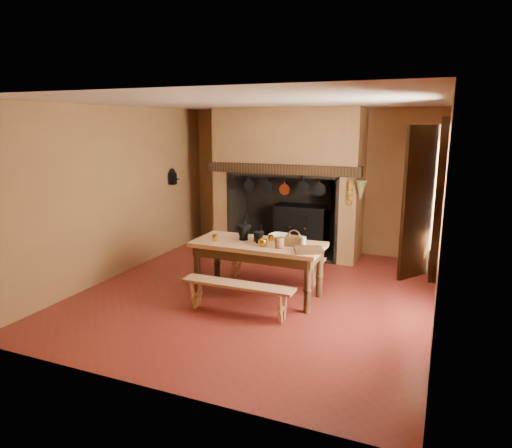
# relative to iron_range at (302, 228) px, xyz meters

# --- Properties ---
(floor) EXTENTS (5.50, 5.50, 0.00)m
(floor) POSITION_rel_iron_range_xyz_m (0.04, -2.45, -0.48)
(floor) COLOR maroon
(floor) RESTS_ON ground
(ceiling) EXTENTS (5.50, 5.50, 0.00)m
(ceiling) POSITION_rel_iron_range_xyz_m (0.04, -2.45, 2.32)
(ceiling) COLOR silver
(ceiling) RESTS_ON back_wall
(back_wall) EXTENTS (5.00, 0.02, 2.80)m
(back_wall) POSITION_rel_iron_range_xyz_m (0.04, 0.30, 0.92)
(back_wall) COLOR brown
(back_wall) RESTS_ON floor
(wall_left) EXTENTS (0.02, 5.50, 2.80)m
(wall_left) POSITION_rel_iron_range_xyz_m (-2.46, -2.45, 0.92)
(wall_left) COLOR brown
(wall_left) RESTS_ON floor
(wall_right) EXTENTS (0.02, 5.50, 2.80)m
(wall_right) POSITION_rel_iron_range_xyz_m (2.54, -2.45, 0.92)
(wall_right) COLOR brown
(wall_right) RESTS_ON floor
(wall_front) EXTENTS (5.00, 0.02, 2.80)m
(wall_front) POSITION_rel_iron_range_xyz_m (0.04, -5.20, 0.92)
(wall_front) COLOR brown
(wall_front) RESTS_ON floor
(chimney_breast) EXTENTS (2.95, 0.96, 2.80)m
(chimney_breast) POSITION_rel_iron_range_xyz_m (-0.26, -0.14, 1.33)
(chimney_breast) COLOR brown
(chimney_breast) RESTS_ON floor
(iron_range) EXTENTS (1.12, 0.55, 1.60)m
(iron_range) POSITION_rel_iron_range_xyz_m (0.00, 0.00, 0.00)
(iron_range) COLOR black
(iron_range) RESTS_ON floor
(hearth_pans) EXTENTS (0.51, 0.62, 0.20)m
(hearth_pans) POSITION_rel_iron_range_xyz_m (-1.01, -0.23, -0.39)
(hearth_pans) COLOR gold
(hearth_pans) RESTS_ON floor
(hanging_pans) EXTENTS (1.92, 0.29, 0.27)m
(hanging_pans) POSITION_rel_iron_range_xyz_m (-0.30, -0.64, 0.88)
(hanging_pans) COLOR black
(hanging_pans) RESTS_ON chimney_breast
(onion_string) EXTENTS (0.12, 0.10, 0.46)m
(onion_string) POSITION_rel_iron_range_xyz_m (1.04, -0.66, 0.85)
(onion_string) COLOR #995D1C
(onion_string) RESTS_ON chimney_breast
(herb_bunch) EXTENTS (0.20, 0.20, 0.35)m
(herb_bunch) POSITION_rel_iron_range_xyz_m (1.22, -0.66, 0.90)
(herb_bunch) COLOR brown
(herb_bunch) RESTS_ON chimney_breast
(window) EXTENTS (0.39, 1.75, 1.76)m
(window) POSITION_rel_iron_range_xyz_m (2.39, -2.85, 1.22)
(window) COLOR white
(window) RESTS_ON wall_right
(wall_coffee_mill) EXTENTS (0.23, 0.16, 0.31)m
(wall_coffee_mill) POSITION_rel_iron_range_xyz_m (-2.38, -0.90, 1.03)
(wall_coffee_mill) COLOR black
(wall_coffee_mill) RESTS_ON wall_left
(work_table) EXTENTS (1.90, 0.84, 0.82)m
(work_table) POSITION_rel_iron_range_xyz_m (0.11, -2.56, 0.21)
(work_table) COLOR #A1784A
(work_table) RESTS_ON floor
(bench_front) EXTENTS (1.55, 0.27, 0.44)m
(bench_front) POSITION_rel_iron_range_xyz_m (0.11, -3.28, -0.16)
(bench_front) COLOR #A1784A
(bench_front) RESTS_ON floor
(bench_back) EXTENTS (1.64, 0.29, 0.46)m
(bench_back) POSITION_rel_iron_range_xyz_m (0.11, -1.88, -0.14)
(bench_back) COLOR #A1784A
(bench_back) RESTS_ON floor
(mortar_large) EXTENTS (0.22, 0.22, 0.38)m
(mortar_large) POSITION_rel_iron_range_xyz_m (-0.15, -2.50, 0.47)
(mortar_large) COLOR black
(mortar_large) RESTS_ON work_table
(mortar_small) EXTENTS (0.16, 0.16, 0.27)m
(mortar_small) POSITION_rel_iron_range_xyz_m (0.12, -2.58, 0.43)
(mortar_small) COLOR black
(mortar_small) RESTS_ON work_table
(coffee_grinder) EXTENTS (0.15, 0.13, 0.16)m
(coffee_grinder) POSITION_rel_iron_range_xyz_m (0.07, -2.48, 0.40)
(coffee_grinder) COLOR #352011
(coffee_grinder) RESTS_ON work_table
(brass_mug_a) EXTENTS (0.09, 0.09, 0.09)m
(brass_mug_a) POSITION_rel_iron_range_xyz_m (-0.51, -2.72, 0.38)
(brass_mug_a) COLOR gold
(brass_mug_a) RESTS_ON work_table
(brass_mug_b) EXTENTS (0.08, 0.08, 0.09)m
(brass_mug_b) POSITION_rel_iron_range_xyz_m (0.25, -2.41, 0.38)
(brass_mug_b) COLOR gold
(brass_mug_b) RESTS_ON work_table
(mixing_bowl) EXTENTS (0.34, 0.34, 0.07)m
(mixing_bowl) POSITION_rel_iron_range_xyz_m (0.32, -2.26, 0.38)
(mixing_bowl) COLOR beige
(mixing_bowl) RESTS_ON work_table
(stoneware_crock) EXTENTS (0.16, 0.16, 0.15)m
(stoneware_crock) POSITION_rel_iron_range_xyz_m (0.49, -2.73, 0.41)
(stoneware_crock) COLOR brown
(stoneware_crock) RESTS_ON work_table
(glass_jar) EXTENTS (0.10, 0.10, 0.15)m
(glass_jar) POSITION_rel_iron_range_xyz_m (0.78, -2.57, 0.41)
(glass_jar) COLOR beige
(glass_jar) RESTS_ON work_table
(wicker_basket) EXTENTS (0.25, 0.19, 0.23)m
(wicker_basket) POSITION_rel_iron_range_xyz_m (0.64, -2.53, 0.41)
(wicker_basket) COLOR #4E2E17
(wicker_basket) RESTS_ON work_table
(wooden_tray) EXTENTS (0.44, 0.39, 0.06)m
(wooden_tray) POSITION_rel_iron_range_xyz_m (0.92, -2.77, 0.37)
(wooden_tray) COLOR #352011
(wooden_tray) RESTS_ON work_table
(brass_cup) EXTENTS (0.13, 0.13, 0.10)m
(brass_cup) POSITION_rel_iron_range_xyz_m (0.25, -2.74, 0.39)
(brass_cup) COLOR gold
(brass_cup) RESTS_ON work_table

